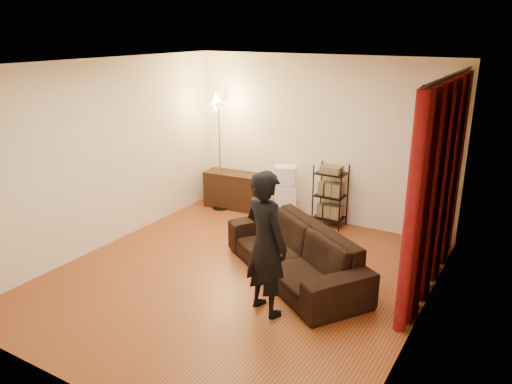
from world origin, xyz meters
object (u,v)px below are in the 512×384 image
Objects in this scene: storage_boxes at (285,192)px; floor_lamp at (220,152)px; sofa at (294,253)px; person at (266,243)px; wire_shelf at (330,196)px; media_cabinet at (236,190)px.

floor_lamp is (-1.22, -0.15, 0.58)m from storage_boxes.
sofa is 1.03m from person.
person is at bearing -47.14° from floor_lamp.
wire_shelf is at bearing 132.63° from sofa.
media_cabinet is (-2.08, 1.83, -0.01)m from sofa.
person is at bearing -50.88° from sofa.
person reaches higher than sofa.
storage_boxes is at bearing 154.29° from sofa.
media_cabinet is 1.20× the size of storage_boxes.
sofa is at bearing -35.91° from floor_lamp.
wire_shelf is 0.50× the size of floor_lamp.
floor_lamp is at bearing 177.78° from sofa.
sofa is 2.09× the size of media_cabinet.
floor_lamp is at bearing -173.76° from wire_shelf.
sofa is at bearing -81.18° from wire_shelf.
wire_shelf is (-0.38, 2.78, -0.32)m from person.
floor_lamp reaches higher than person.
media_cabinet is (-2.17, 2.73, -0.51)m from person.
storage_boxes is at bearing -45.99° from person.
wire_shelf reaches higher than media_cabinet.
floor_lamp is at bearing -26.22° from person.
sofa is at bearing -63.66° from person.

